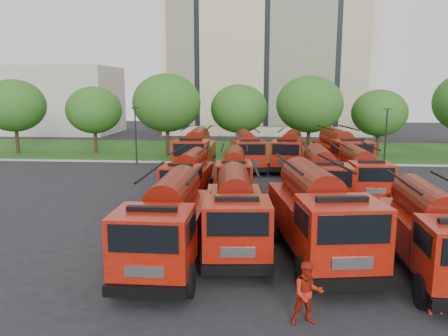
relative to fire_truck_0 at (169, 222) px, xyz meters
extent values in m
plane|color=black|center=(2.31, 5.40, -1.69)|extent=(140.00, 140.00, 0.00)
cube|color=#1B4813|center=(2.31, 31.40, -1.63)|extent=(70.00, 16.00, 0.12)
cube|color=gray|center=(2.31, 23.30, -1.62)|extent=(70.00, 0.30, 0.14)
cube|color=#C9B595|center=(4.31, 53.40, 10.81)|extent=(30.00, 14.00, 25.00)
cube|color=black|center=(4.31, 46.30, 10.81)|extent=(28.00, 0.15, 22.00)
cube|color=#A6A093|center=(-27.69, 49.40, 3.31)|extent=(18.00, 12.00, 10.00)
cylinder|color=#382314|center=(-21.69, 27.40, -0.38)|extent=(0.36, 0.36, 2.62)
ellipsoid|color=#234A15|center=(-21.69, 27.40, 3.33)|extent=(6.30, 6.30, 5.36)
cylinder|color=#382314|center=(-13.69, 28.40, -0.50)|extent=(0.36, 0.36, 2.38)
ellipsoid|color=#234A15|center=(-13.69, 28.40, 2.86)|extent=(5.71, 5.71, 4.86)
cylinder|color=#382314|center=(-5.69, 26.90, -0.29)|extent=(0.36, 0.36, 2.80)
ellipsoid|color=#234A15|center=(-5.69, 26.90, 3.67)|extent=(6.72, 6.72, 5.71)
cylinder|color=#382314|center=(1.31, 29.40, -0.47)|extent=(0.36, 0.36, 2.45)
ellipsoid|color=#234A15|center=(1.31, 29.40, 3.00)|extent=(5.88, 5.88, 5.00)
cylinder|color=#382314|center=(8.31, 27.90, -0.33)|extent=(0.36, 0.36, 2.73)
ellipsoid|color=#234A15|center=(8.31, 27.90, 3.53)|extent=(6.55, 6.55, 5.57)
cylinder|color=#382314|center=(15.31, 28.90, -0.56)|extent=(0.36, 0.36, 2.27)
ellipsoid|color=#234A15|center=(15.31, 28.90, 2.66)|extent=(5.46, 5.46, 4.64)
cylinder|color=black|center=(-7.69, 22.60, 0.81)|extent=(0.14, 0.14, 5.00)
cube|color=black|center=(-7.69, 22.60, 3.36)|extent=(0.60, 0.25, 0.12)
cylinder|color=black|center=(14.31, 22.60, 0.81)|extent=(0.14, 0.14, 5.00)
cube|color=black|center=(14.31, 22.60, 3.36)|extent=(0.60, 0.25, 0.12)
cube|color=black|center=(0.00, 0.01, -1.02)|extent=(2.40, 7.23, 0.31)
cube|color=black|center=(-0.01, -3.65, -1.07)|extent=(2.58, 0.27, 0.36)
cube|color=#8C0C00|center=(-0.01, -2.46, 0.14)|extent=(2.54, 2.28, 2.01)
cube|color=black|center=(-0.01, -3.62, 0.60)|extent=(2.17, 0.06, 0.88)
cube|color=#8C0C00|center=(0.00, 1.15, -0.20)|extent=(2.55, 4.76, 1.34)
cylinder|color=#540B04|center=(0.00, 1.15, 0.90)|extent=(1.56, 4.34, 1.55)
cylinder|color=black|center=(-1.20, -2.67, -1.13)|extent=(0.37, 1.14, 1.13)
cylinder|color=black|center=(1.18, -2.68, -1.13)|extent=(0.37, 1.14, 1.13)
cylinder|color=black|center=(-1.18, 1.87, -1.13)|extent=(0.37, 1.14, 1.13)
cylinder|color=black|center=(1.19, 1.86, -1.13)|extent=(0.37, 1.14, 1.13)
cube|color=black|center=(2.45, 1.78, -1.04)|extent=(2.87, 7.17, 0.30)
cube|color=black|center=(2.74, -1.76, -1.09)|extent=(2.52, 0.46, 0.35)
cube|color=#8C0C00|center=(2.65, -0.61, 0.08)|extent=(2.63, 2.40, 1.95)
cube|color=black|center=(2.74, -1.73, 0.53)|extent=(2.10, 0.22, 0.85)
cube|color=#8C0C00|center=(2.36, 2.88, -0.24)|extent=(2.82, 4.79, 1.30)
cylinder|color=#540B04|center=(2.36, 2.88, 0.82)|extent=(1.84, 4.31, 1.50)
cylinder|color=black|center=(1.52, -0.90, -1.14)|extent=(0.44, 1.13, 1.10)
cylinder|color=black|center=(3.81, -0.71, -1.14)|extent=(0.44, 1.13, 1.10)
cylinder|color=black|center=(1.16, 3.49, -1.14)|extent=(0.44, 1.13, 1.10)
cylinder|color=black|center=(3.45, 3.68, -1.14)|extent=(0.44, 1.13, 1.10)
cube|color=black|center=(5.80, 1.16, -0.98)|extent=(3.67, 8.00, 0.33)
cube|color=black|center=(6.40, -2.70, -1.03)|extent=(2.76, 0.69, 0.39)
cube|color=#8C0C00|center=(6.21, -1.45, 0.26)|extent=(3.03, 2.80, 2.15)
cube|color=black|center=(6.39, -2.67, 0.76)|extent=(2.29, 0.41, 0.94)
cube|color=#8C0C00|center=(5.62, 2.36, -0.10)|extent=(3.44, 5.42, 1.43)
cylinder|color=#540B04|center=(5.62, 2.36, 1.07)|extent=(2.34, 4.82, 1.65)
cylinder|color=black|center=(4.99, -1.86, -1.09)|extent=(0.57, 1.26, 1.21)
cylinder|color=black|center=(7.49, -1.48, -1.09)|extent=(0.57, 1.26, 1.21)
cylinder|color=black|center=(4.25, 2.93, -1.09)|extent=(0.57, 1.26, 1.21)
cylinder|color=black|center=(6.75, 3.31, -1.09)|extent=(0.57, 1.26, 1.21)
cube|color=black|center=(9.75, -0.25, -1.06)|extent=(2.43, 6.92, 0.29)
cube|color=#8C0C00|center=(9.78, 0.83, -0.27)|extent=(2.52, 4.57, 1.28)
cylinder|color=#540B04|center=(9.78, 0.83, 0.77)|extent=(1.57, 4.16, 1.47)
cylinder|color=black|center=(8.56, -2.77, -1.15)|extent=(0.37, 1.09, 1.08)
cylinder|color=black|center=(8.67, 1.54, -1.15)|extent=(0.37, 1.09, 1.08)
cylinder|color=black|center=(10.92, 1.49, -1.15)|extent=(0.37, 1.09, 1.08)
cube|color=black|center=(-0.88, 10.25, -1.12)|extent=(2.38, 6.32, 0.27)
cube|color=black|center=(-1.05, 7.10, -1.16)|extent=(2.23, 0.34, 0.31)
cube|color=#8C0C00|center=(-1.00, 8.12, -0.12)|extent=(2.28, 2.07, 1.73)
cube|color=black|center=(-1.05, 7.13, 0.28)|extent=(1.86, 0.15, 0.75)
cube|color=#8C0C00|center=(-0.83, 11.23, -0.41)|extent=(2.40, 4.20, 1.15)
cylinder|color=#540B04|center=(-0.83, 11.23, 0.54)|extent=(1.53, 3.80, 1.33)
cylinder|color=black|center=(-2.03, 8.00, -1.21)|extent=(0.36, 0.99, 0.98)
cylinder|color=black|center=(0.01, 7.89, -1.21)|extent=(0.36, 0.99, 0.98)
cylinder|color=black|center=(-1.81, 11.90, -1.21)|extent=(0.36, 0.99, 0.98)
cylinder|color=black|center=(0.23, 11.79, -1.21)|extent=(0.36, 0.99, 0.98)
cube|color=black|center=(1.88, 11.37, -1.12)|extent=(2.30, 6.30, 0.27)
cube|color=black|center=(2.01, 8.21, -1.16)|extent=(2.23, 0.31, 0.31)
cube|color=#8C0C00|center=(1.96, 9.23, -0.12)|extent=(2.26, 2.04, 1.73)
cube|color=black|center=(2.01, 8.24, 0.28)|extent=(1.87, 0.12, 0.76)
cube|color=#8C0C00|center=(1.84, 12.34, -0.40)|extent=(2.34, 4.18, 1.16)
cylinder|color=#540B04|center=(1.84, 12.34, 0.54)|extent=(1.49, 3.79, 1.33)
cylinder|color=black|center=(0.95, 9.01, -1.20)|extent=(0.35, 0.99, 0.98)
cylinder|color=black|center=(2.99, 9.10, -1.20)|extent=(0.35, 0.99, 0.98)
cylinder|color=black|center=(0.79, 12.92, -1.20)|extent=(0.35, 0.99, 0.98)
cylinder|color=black|center=(2.83, 13.01, -1.20)|extent=(0.35, 0.99, 0.98)
cube|color=black|center=(7.12, 9.78, -1.05)|extent=(2.29, 6.93, 0.30)
cube|color=black|center=(7.13, 6.27, -1.10)|extent=(2.47, 0.25, 0.35)
cube|color=#8C0C00|center=(7.13, 7.40, 0.06)|extent=(2.43, 2.18, 1.93)
cube|color=black|center=(7.13, 6.30, 0.51)|extent=(2.08, 0.05, 0.84)
cube|color=#8C0C00|center=(7.12, 10.87, -0.26)|extent=(2.43, 4.56, 1.29)
cylinder|color=#540B04|center=(7.12, 10.87, 0.79)|extent=(1.49, 4.16, 1.48)
cylinder|color=black|center=(5.99, 7.21, -1.15)|extent=(0.35, 1.09, 1.09)
cylinder|color=black|center=(8.27, 7.21, -1.15)|extent=(0.35, 1.09, 1.09)
cylinder|color=black|center=(5.98, 11.56, -1.15)|extent=(0.35, 1.09, 1.09)
cylinder|color=black|center=(8.26, 11.56, -1.15)|extent=(0.35, 1.09, 1.09)
cube|color=black|center=(9.78, 11.59, -1.09)|extent=(2.39, 6.57, 0.28)
cube|color=black|center=(9.92, 8.30, -1.14)|extent=(2.33, 0.32, 0.32)
cube|color=#8C0C00|center=(9.87, 9.37, -0.05)|extent=(2.35, 2.13, 1.81)
cube|color=black|center=(9.92, 8.33, 0.37)|extent=(1.95, 0.12, 0.79)
cube|color=#8C0C00|center=(9.74, 12.61, -0.35)|extent=(2.44, 4.35, 1.21)
cylinder|color=#540B04|center=(9.74, 12.61, 0.64)|extent=(1.55, 3.95, 1.39)
cylinder|color=black|center=(8.82, 9.14, -1.18)|extent=(0.37, 1.03, 1.02)
cylinder|color=black|center=(10.95, 9.23, -1.18)|extent=(0.37, 1.03, 1.02)
cylinder|color=black|center=(8.65, 13.22, -1.18)|extent=(0.37, 1.03, 1.02)
cylinder|color=black|center=(10.78, 13.30, -1.18)|extent=(0.37, 1.03, 1.02)
cube|color=black|center=(-1.69, 18.87, -1.01)|extent=(2.49, 7.44, 0.32)
cube|color=black|center=(-1.66, 15.11, -1.06)|extent=(2.65, 0.28, 0.37)
cube|color=#8C0C00|center=(-1.67, 16.33, 0.19)|extent=(2.61, 2.35, 2.07)
cube|color=black|center=(-1.67, 15.14, 0.66)|extent=(2.23, 0.07, 0.90)
cube|color=#8C0C00|center=(-1.70, 20.04, -0.16)|extent=(2.63, 4.89, 1.38)
cylinder|color=#540B04|center=(-1.70, 20.04, 0.97)|extent=(1.62, 4.46, 1.59)
cylinder|color=black|center=(-2.89, 16.11, -1.11)|extent=(0.38, 1.17, 1.17)
cylinder|color=black|center=(-0.45, 16.13, -1.11)|extent=(0.38, 1.17, 1.17)
cylinder|color=black|center=(-2.93, 20.77, -1.11)|extent=(0.38, 1.17, 1.17)
cylinder|color=black|center=(-0.49, 20.79, -1.11)|extent=(0.38, 1.17, 1.17)
cube|color=black|center=(2.42, 20.57, -1.06)|extent=(3.17, 7.04, 0.29)
cube|color=black|center=(2.90, 17.16, -1.11)|extent=(2.44, 0.58, 0.34)
cube|color=#8C0C00|center=(2.74, 18.26, 0.03)|extent=(2.65, 2.45, 1.89)
cube|color=black|center=(2.90, 17.19, 0.46)|extent=(2.02, 0.34, 0.82)
cube|color=#8C0C00|center=(2.26, 21.63, -0.29)|extent=(2.98, 4.75, 1.26)
cylinder|color=#540B04|center=(2.26, 21.63, 0.74)|extent=(2.02, 4.24, 1.46)
cylinder|color=black|center=(1.67, 17.91, -1.16)|extent=(0.49, 1.10, 1.07)
cylinder|color=black|center=(3.88, 18.23, -1.16)|extent=(0.49, 1.10, 1.07)
cylinder|color=black|center=(1.06, 22.14, -1.16)|extent=(0.49, 1.10, 1.07)
cylinder|color=black|center=(3.27, 22.46, -1.16)|extent=(0.49, 1.10, 1.07)
cube|color=black|center=(6.00, 20.70, -1.06)|extent=(3.32, 7.09, 0.29)
cube|color=black|center=(5.44, 17.29, -1.11)|extent=(2.44, 0.64, 0.34)
cube|color=#8C0C00|center=(5.62, 18.39, 0.03)|extent=(2.70, 2.50, 1.90)
cube|color=black|center=(5.44, 17.32, 0.47)|extent=(2.02, 0.38, 0.83)
cube|color=#8C0C00|center=(6.17, 21.75, -0.28)|extent=(3.08, 4.81, 1.27)
cylinder|color=#540B04|center=(6.17, 21.75, 0.75)|extent=(2.11, 4.27, 1.46)
cylinder|color=black|center=(4.48, 18.38, -1.16)|extent=(0.51, 1.11, 1.07)
cylinder|color=black|center=(6.69, 18.02, -1.16)|extent=(0.51, 1.11, 1.07)
cylinder|color=black|center=(5.18, 22.61, -1.16)|extent=(0.51, 1.11, 1.07)
cylinder|color=black|center=(7.39, 22.24, -1.16)|extent=(0.51, 1.11, 1.07)
cube|color=black|center=(9.93, 19.34, -1.00)|extent=(3.53, 7.80, 0.32)
cube|color=black|center=(10.48, 15.57, -1.05)|extent=(2.70, 0.65, 0.38)
cube|color=#8C0C00|center=(10.30, 16.79, 0.21)|extent=(2.95, 2.72, 2.09)
cube|color=black|center=(10.48, 15.60, 0.70)|extent=(2.24, 0.38, 0.91)
cube|color=#8C0C00|center=(9.76, 20.51, -0.14)|extent=(3.32, 5.27, 1.40)
cylinder|color=#540B04|center=(9.76, 20.51, 1.00)|extent=(2.25, 4.70, 1.61)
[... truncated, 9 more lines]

